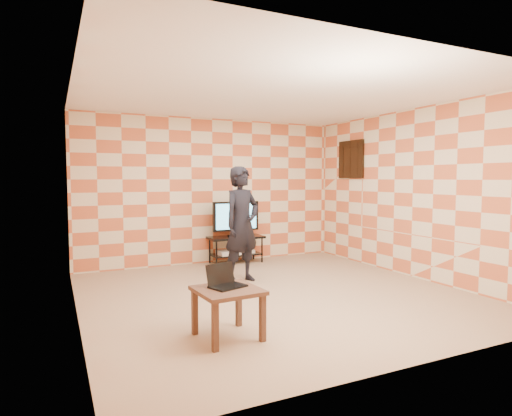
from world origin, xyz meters
The scene contains 14 objects.
floor centered at (0.00, 0.00, 0.00)m, with size 5.00×5.00×0.00m, color #9D8468.
wall_back centered at (0.00, 2.50, 1.35)m, with size 5.00×0.02×2.70m, color beige.
wall_front centered at (0.00, -2.50, 1.35)m, with size 5.00×0.02×2.70m, color beige.
wall_left centered at (-2.50, 0.00, 1.35)m, with size 0.02×5.00×2.70m, color beige.
wall_right centered at (2.50, 0.00, 1.35)m, with size 0.02×5.00×2.70m, color beige.
ceiling centered at (0.00, 0.00, 2.70)m, with size 5.00×5.00×0.02m, color white.
wall_art centered at (2.47, 1.55, 1.95)m, with size 0.04×0.72×0.72m.
tv_stand centered at (0.37, 2.25, 0.37)m, with size 1.04×0.47×0.50m.
tv centered at (0.37, 2.25, 0.86)m, with size 0.90×0.17×0.66m.
dvd_player centered at (0.23, 2.22, 0.21)m, with size 0.46×0.33×0.08m, color silver.
game_console centered at (0.61, 2.26, 0.20)m, with size 0.25×0.18×0.06m, color silver.
side_table centered at (-1.17, -1.22, 0.41)m, with size 0.65×0.65×0.50m.
laptop centered at (-1.17, -1.13, 0.55)m, with size 0.41×0.36×0.23m.
person centered at (-0.12, 0.86, 0.89)m, with size 0.65×0.42×1.77m, color black.
Camera 1 is at (-2.71, -5.11, 1.59)m, focal length 30.00 mm.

